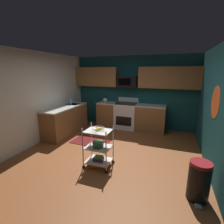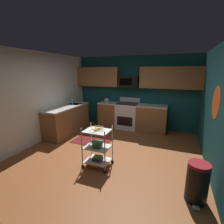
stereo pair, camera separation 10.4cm
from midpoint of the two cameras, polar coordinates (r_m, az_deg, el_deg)
floor at (r=4.37m, az=-1.53°, el=-14.45°), size 4.40×4.80×0.04m
wall_back at (r=6.22m, az=6.75°, el=6.78°), size 4.52×0.06×2.60m
wall_left at (r=5.17m, az=-25.31°, el=4.15°), size 0.06×4.80×2.60m
wall_right at (r=3.74m, az=32.00°, el=0.11°), size 0.06×4.80×2.60m
wall_flower_decal at (r=3.88m, az=31.31°, el=2.90°), size 0.00×0.66×0.66m
counter_run at (r=5.84m, az=-3.39°, el=-1.97°), size 3.42×2.44×0.92m
oven_range at (r=6.10m, az=4.36°, el=-1.16°), size 0.76×0.65×1.10m
upper_cabinets at (r=5.98m, az=6.79°, el=11.80°), size 4.40×0.33×0.70m
microwave at (r=6.01m, az=4.85°, el=10.42°), size 0.70×0.39×0.40m
rolling_cart at (r=3.69m, az=-5.52°, el=-11.86°), size 0.60×0.44×0.91m
fruit_bowl at (r=3.53m, az=-5.68°, el=-5.67°), size 0.27×0.27×0.07m
mixing_bowl_large at (r=3.67m, az=-5.63°, el=-10.92°), size 0.25×0.25×0.11m
book_stack at (r=3.82m, az=-5.42°, el=-15.66°), size 0.23×0.19×0.09m
kettle at (r=6.25m, az=-2.79°, el=4.09°), size 0.21×0.18×0.26m
dish_soap_bottle at (r=5.94m, az=-14.49°, el=3.39°), size 0.06×0.06×0.20m
trash_can at (r=3.20m, az=26.83°, el=-20.36°), size 0.34×0.42×0.66m
floor_rug at (r=5.12m, az=-7.84°, el=-9.88°), size 1.13×0.74×0.01m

